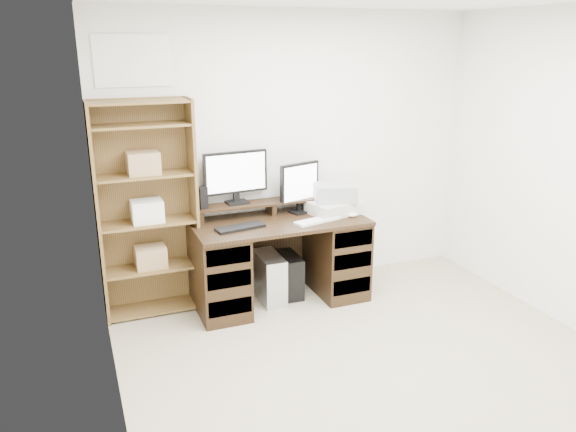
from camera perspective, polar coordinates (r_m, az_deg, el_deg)
room at (r=3.41m, az=13.11°, el=0.24°), size 3.54×4.04×2.54m
desk at (r=4.96m, az=-0.90°, el=-4.40°), size 1.50×0.70×0.75m
riser_shelf at (r=5.00m, az=-1.77°, el=1.27°), size 1.40×0.22×0.12m
monitor_wide at (r=4.88m, az=-5.34°, el=4.23°), size 0.58×0.16×0.46m
monitor_small at (r=5.01m, az=1.18°, el=3.11°), size 0.40×0.20×0.45m
speaker at (r=4.79m, az=-8.70°, el=1.85°), size 0.09×0.09×0.19m
keyboard_black at (r=4.63m, az=-4.88°, el=-1.17°), size 0.43×0.20×0.02m
keyboard_white at (r=4.80m, az=2.99°, el=-0.46°), size 0.44×0.22×0.02m
mouse at (r=4.95m, az=6.61°, el=0.11°), size 0.10×0.08×0.04m
printer at (r=5.04m, az=4.76°, el=0.91°), size 0.49×0.41×0.11m
basket at (r=5.00m, az=4.80°, el=2.35°), size 0.41×0.34×0.15m
tower_silver at (r=5.03m, az=-1.90°, el=-6.27°), size 0.19×0.43×0.43m
tower_black at (r=5.14m, az=0.11°, el=-5.98°), size 0.18×0.39×0.38m
bookshelf at (r=4.74m, az=-14.17°, el=0.78°), size 0.80×0.30×1.80m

